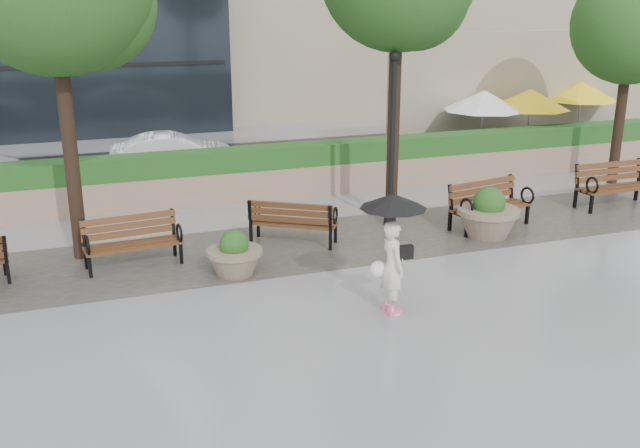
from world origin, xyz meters
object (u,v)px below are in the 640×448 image
object	(u,v)px
bench_4	(615,194)
lamppost	(392,151)
planter_left	(235,258)
pedestrian	(392,241)
planter_right	(488,218)
bench_3	(489,214)
car_right	(174,154)
bench_2	(293,231)
bench_1	(134,252)

from	to	relation	value
bench_4	lamppost	size ratio (longest dim) A/B	0.53
planter_left	lamppost	distance (m)	4.70
lamppost	pedestrian	bearing A→B (deg)	-115.23
planter_right	bench_3	bearing A→B (deg)	54.79
bench_4	car_right	distance (m)	12.30
bench_2	pedestrian	world-z (taller)	pedestrian
bench_3	pedestrian	bearing A→B (deg)	-151.62
bench_3	pedestrian	size ratio (longest dim) A/B	1.03
bench_1	pedestrian	size ratio (longest dim) A/B	0.93
bench_3	planter_right	world-z (taller)	planter_right
planter_right	lamppost	size ratio (longest dim) A/B	0.34
planter_right	pedestrian	bearing A→B (deg)	-142.68
planter_left	lamppost	world-z (taller)	lamppost
planter_left	pedestrian	world-z (taller)	pedestrian
bench_1	bench_4	xyz separation A→B (m)	(11.77, 0.17, 0.04)
pedestrian	bench_3	bearing A→B (deg)	-50.02
bench_4	car_right	world-z (taller)	car_right
bench_1	planter_left	bearing A→B (deg)	-38.30
bench_1	bench_3	size ratio (longest dim) A/B	0.91
bench_1	lamppost	size ratio (longest dim) A/B	0.48
bench_1	lamppost	world-z (taller)	lamppost
bench_2	bench_1	bearing A→B (deg)	37.01
bench_1	bench_3	distance (m)	7.88
pedestrian	bench_1	bearing A→B (deg)	46.82
bench_3	planter_left	bearing A→B (deg)	177.13
car_right	pedestrian	size ratio (longest dim) A/B	1.81
planter_left	bench_3	bearing A→B (deg)	8.45
bench_4	planter_left	xyz separation A→B (m)	(-10.04, -1.29, 0.02)
bench_2	planter_left	world-z (taller)	bench_2
bench_4	planter_right	distance (m)	4.43
bench_1	bench_4	bearing A→B (deg)	-4.62
bench_4	car_right	xyz separation A→B (m)	(-9.78, 7.44, 0.28)
bench_1	bench_2	distance (m)	3.34
bench_3	car_right	bearing A→B (deg)	115.67
bench_4	planter_left	size ratio (longest dim) A/B	1.95
bench_1	bench_4	size ratio (longest dim) A/B	0.91
bench_2	bench_3	distance (m)	4.57
planter_left	pedestrian	size ratio (longest dim) A/B	0.53
lamppost	pedestrian	size ratio (longest dim) A/B	1.95
bench_1	car_right	xyz separation A→B (m)	(1.99, 7.61, 0.31)
bench_2	bench_4	world-z (taller)	bench_4
lamppost	bench_2	bearing A→B (deg)	-168.65
planter_left	pedestrian	distance (m)	3.34
planter_left	lamppost	xyz separation A→B (m)	(4.10, 1.85, 1.38)
lamppost	car_right	distance (m)	7.96
planter_left	bench_2	bearing A→B (deg)	40.19
planter_right	car_right	world-z (taller)	car_right
car_right	planter_right	bearing A→B (deg)	-141.60
bench_1	planter_right	bearing A→B (deg)	-11.63
bench_3	bench_4	bearing A→B (deg)	-5.79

